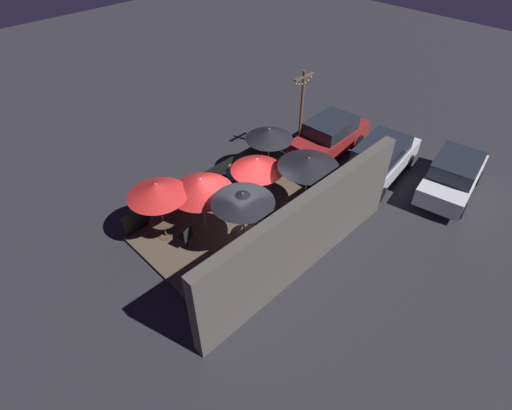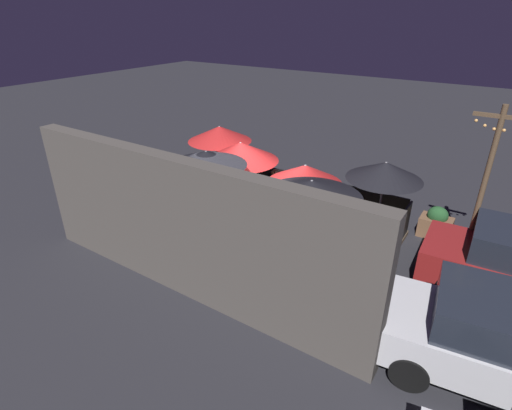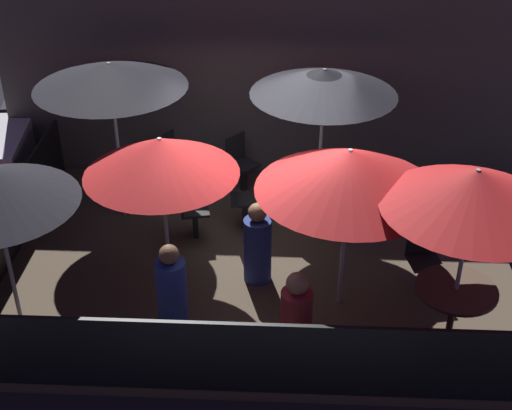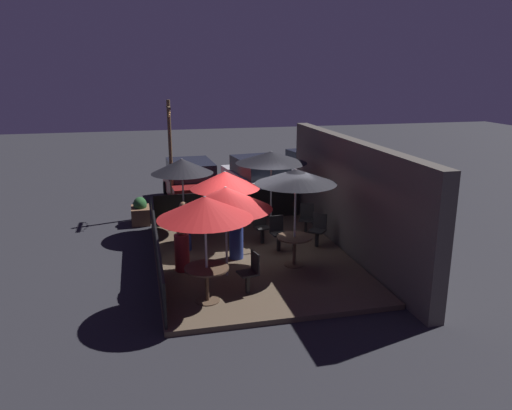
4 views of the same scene
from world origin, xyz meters
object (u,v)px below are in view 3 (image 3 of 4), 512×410
Objects in this scene: patio_umbrella_2 at (160,156)px; dining_table_0 at (318,191)px; patio_umbrella_1 at (475,189)px; patio_chair_4 at (190,208)px; patio_chair_2 at (240,161)px; patio_umbrella_5 at (110,75)px; patio_chair_3 at (423,256)px; patron_1 at (172,299)px; patio_chair_0 at (173,159)px; patron_2 at (296,320)px; patron_0 at (258,246)px; patio_umbrella_0 at (324,82)px; dining_table_1 at (454,299)px; patio_chair_1 at (240,198)px; patio_umbrella_3 at (349,170)px.

dining_table_0 is at bearing 34.89° from patio_umbrella_2.
patio_umbrella_1 is 4.19m from patio_chair_4.
patio_chair_2 is (0.78, 2.46, -1.34)m from patio_umbrella_2.
patio_chair_3 is (4.22, -1.60, -1.74)m from patio_umbrella_5.
patio_chair_0 is at bearing 117.31° from patron_1.
patio_umbrella_2 reaches higher than patron_2.
patio_chair_0 is 1.00× the size of patio_chair_2.
patio_umbrella_1 is at bearing 106.38° from patron_0.
patio_umbrella_0 is 3.29m from dining_table_1.
patron_1 is (0.08, -2.17, 0.11)m from patio_chair_4.
patron_2 is at bearing 10.92° from patron_1.
patio_chair_1 is (0.86, 1.28, -1.32)m from patio_umbrella_2.
patio_chair_0 is (0.63, 0.93, -1.76)m from patio_umbrella_5.
patio_chair_0 is 0.96× the size of patio_chair_1.
patron_1 is at bearing -124.17° from dining_table_0.
patio_umbrella_5 is 2.62× the size of patio_chair_3.
patron_0 is 0.99× the size of patron_2.
patio_umbrella_0 reaches higher than patron_0.
patio_chair_2 is at bearing 138.26° from dining_table_0.
patio_umbrella_0 is at bearing -148.78° from patio_chair_3.
patio_umbrella_0 reaches higher than patio_umbrella_1.
patio_chair_0 reaches higher than dining_table_1.
patron_0 reaches higher than patio_chair_2.
patio_chair_2 is 3.94m from patron_2.
patio_chair_4 is at bearing 148.77° from dining_table_1.
dining_table_1 is at bearing 106.38° from patron_0.
patio_umbrella_1 is 5.40m from patio_chair_0.
patio_chair_3 is 1.01× the size of patio_chair_4.
dining_table_1 is 0.99× the size of patio_chair_1.
patio_umbrella_2 is (-3.49, 1.02, -0.23)m from patio_umbrella_1.
patio_umbrella_2 is at bearing 170.48° from patio_umbrella_3.
patio_umbrella_1 reaches higher than patron_2.
patio_chair_3 is at bearing -76.85° from patron_2.
patio_umbrella_5 reaches higher than patio_chair_4.
patio_umbrella_0 is at bearing 74.76° from patron_1.
patio_umbrella_5 reaches higher than patio_chair_0.
patio_umbrella_0 is 1.81× the size of patron_1.
patio_umbrella_0 reaches higher than patio_chair_0.
patio_umbrella_5 is at bearing -98.23° from patio_chair_0.
patio_chair_0 is at bearing 137.11° from patio_umbrella_1.
patron_2 is (2.59, -2.94, -1.72)m from patio_umbrella_5.
patio_umbrella_0 is at bearing 34.89° from patio_umbrella_2.
dining_table_0 is 2.84m from dining_table_1.
patio_umbrella_3 reaches higher than patron_1.
dining_table_0 is 0.93× the size of patio_chair_1.
dining_table_0 is 1.14m from patio_chair_1.
patio_chair_0 is at bearing 154.16° from dining_table_0.
patio_umbrella_2 reaches higher than patio_chair_2.
patron_0 is at bearing -33.03° from patio_chair_0.
patio_umbrella_5 is 2.66× the size of patio_chair_2.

